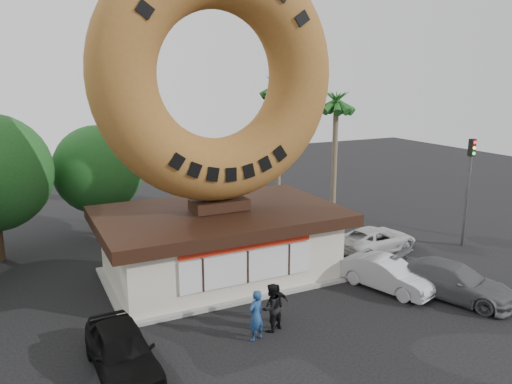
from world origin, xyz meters
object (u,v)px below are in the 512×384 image
object	(u,v)px
person_right	(277,303)
car_black	(122,350)
street_lamp	(131,157)
traffic_signal	(469,179)
giant_donut	(217,75)
car_silver	(387,274)
donut_shop	(220,241)
car_grey	(453,281)
person_left	(256,315)
person_center	(271,307)
car_white	(376,239)

from	to	relation	value
person_right	car_black	xyz separation A→B (m)	(-6.15, -0.84, 0.02)
street_lamp	traffic_signal	world-z (taller)	street_lamp
giant_donut	car_silver	world-z (taller)	giant_donut
donut_shop	giant_donut	size ratio (longest dim) A/B	1.00
car_black	car_grey	distance (m)	14.05
street_lamp	car_black	world-z (taller)	street_lamp
traffic_signal	car_grey	size ratio (longest dim) A/B	1.17
giant_donut	person_left	distance (m)	10.48
donut_shop	car_silver	size ratio (longest dim) A/B	2.57
donut_shop	person_center	xyz separation A→B (m)	(-0.28, -5.71, -0.83)
car_black	car_white	world-z (taller)	car_black
car_black	car_silver	world-z (taller)	car_black
street_lamp	person_right	xyz separation A→B (m)	(2.13, -15.19, -3.71)
traffic_signal	car_silver	world-z (taller)	traffic_signal
giant_donut	person_left	xyz separation A→B (m)	(-1.09, -6.10, -8.45)
donut_shop	car_grey	distance (m)	10.56
person_left	person_right	xyz separation A→B (m)	(1.37, 0.91, -0.20)
street_lamp	person_left	bearing A→B (deg)	-87.30
street_lamp	car_grey	bearing A→B (deg)	-58.95
car_black	car_grey	bearing A→B (deg)	-4.32
giant_donut	car_silver	bearing A→B (deg)	-37.61
traffic_signal	donut_shop	bearing A→B (deg)	171.90
donut_shop	giant_donut	bearing A→B (deg)	90.00
giant_donut	traffic_signal	bearing A→B (deg)	-8.17
street_lamp	car_white	distance (m)	15.56
giant_donut	car_black	bearing A→B (deg)	-134.23
car_grey	giant_donut	bearing A→B (deg)	118.22
car_silver	car_grey	distance (m)	2.76
donut_shop	car_white	size ratio (longest dim) A/B	2.32
donut_shop	car_grey	xyz separation A→B (m)	(8.16, -6.62, -1.01)
street_lamp	car_white	world-z (taller)	street_lamp
traffic_signal	car_grey	distance (m)	8.08
giant_donut	traffic_signal	xyz separation A→B (m)	(14.00, -2.01, -5.55)
car_black	person_right	bearing A→B (deg)	5.91
donut_shop	street_lamp	world-z (taller)	street_lamp
car_silver	car_white	world-z (taller)	car_silver
car_black	person_center	bearing A→B (deg)	1.25
donut_shop	car_grey	bearing A→B (deg)	-39.05
street_lamp	traffic_signal	size ratio (longest dim) A/B	1.32
giant_donut	car_black	world-z (taller)	giant_donut
traffic_signal	street_lamp	bearing A→B (deg)	142.86
giant_donut	car_grey	world-z (taller)	giant_donut
traffic_signal	person_left	world-z (taller)	traffic_signal
giant_donut	car_white	distance (m)	12.53
person_right	car_black	bearing A→B (deg)	11.69
person_right	person_left	bearing A→B (deg)	37.34
person_right	car_white	xyz separation A→B (m)	(8.67, 4.67, -0.10)
person_left	person_right	distance (m)	1.66
donut_shop	car_grey	world-z (taller)	donut_shop
car_white	person_center	bearing A→B (deg)	113.42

